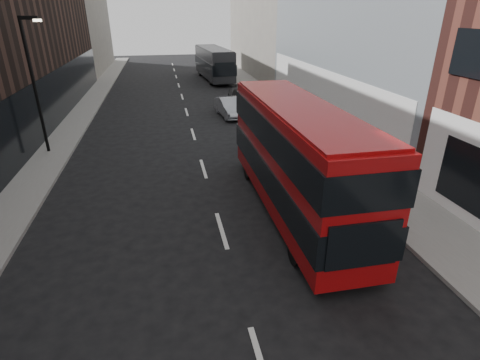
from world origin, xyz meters
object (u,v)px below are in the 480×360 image
street_lamp (34,78)px  car_a (267,145)px  car_c (240,97)px  grey_bus (214,63)px  car_b (230,107)px  red_bus (296,154)px

street_lamp → car_a: bearing=-13.1°
car_a → car_c: car_c is taller
grey_bus → car_c: (0.35, -13.63, -1.19)m
car_b → car_c: car_c is taller
grey_bus → car_a: 25.75m
grey_bus → car_a: size_ratio=3.03×
red_bus → grey_bus: (1.25, 31.97, -0.49)m
street_lamp → car_b: bearing=28.1°
car_a → car_b: 8.88m
car_b → car_a: bearing=-92.8°
red_bus → car_a: (0.66, 6.26, -1.77)m
car_a → car_c: 12.12m
street_lamp → car_a: 12.75m
street_lamp → car_c: size_ratio=1.42×
red_bus → car_b: bearing=89.5°
street_lamp → grey_bus: street_lamp is taller
street_lamp → car_b: size_ratio=1.66×
red_bus → grey_bus: 32.00m
car_b → car_c: (1.50, 3.22, 0.02)m
car_c → grey_bus: bearing=98.7°
red_bus → car_c: (1.60, 18.34, -1.68)m
grey_bus → car_a: bearing=-95.3°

